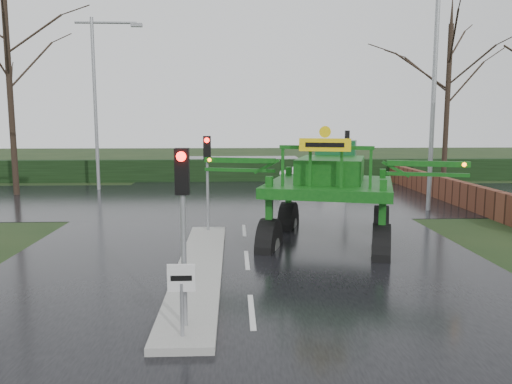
{
  "coord_description": "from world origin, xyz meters",
  "views": [
    {
      "loc": [
        -0.35,
        -10.09,
        3.98
      ],
      "look_at": [
        0.27,
        4.13,
        2.0
      ],
      "focal_mm": 35.0,
      "sensor_mm": 36.0,
      "label": 1
    }
  ],
  "objects_px": {
    "street_light_right": "(428,77)",
    "white_sedan": "(312,188)",
    "traffic_signal_far": "(347,146)",
    "keep_left_sign": "(182,288)",
    "traffic_signal_near": "(183,199)",
    "crop_sprayer": "(271,176)",
    "street_light_left_far": "(100,88)",
    "traffic_signal_mid": "(207,163)"
  },
  "relations": [
    {
      "from": "keep_left_sign",
      "to": "traffic_signal_far",
      "type": "distance_m",
      "value": 22.93
    },
    {
      "from": "street_light_left_far",
      "to": "traffic_signal_far",
      "type": "bearing_deg",
      "value": 0.03
    },
    {
      "from": "traffic_signal_mid",
      "to": "white_sedan",
      "type": "distance_m",
      "value": 14.37
    },
    {
      "from": "street_light_left_far",
      "to": "crop_sprayer",
      "type": "height_order",
      "value": "street_light_left_far"
    },
    {
      "from": "traffic_signal_near",
      "to": "white_sedan",
      "type": "bearing_deg",
      "value": 74.87
    },
    {
      "from": "traffic_signal_far",
      "to": "street_light_left_far",
      "type": "height_order",
      "value": "street_light_left_far"
    },
    {
      "from": "white_sedan",
      "to": "traffic_signal_near",
      "type": "bearing_deg",
      "value": 171.21
    },
    {
      "from": "keep_left_sign",
      "to": "street_light_left_far",
      "type": "distance_m",
      "value": 23.11
    },
    {
      "from": "traffic_signal_near",
      "to": "street_light_right",
      "type": "relative_size",
      "value": 0.35
    },
    {
      "from": "traffic_signal_mid",
      "to": "street_light_right",
      "type": "bearing_deg",
      "value": 25.4
    },
    {
      "from": "keep_left_sign",
      "to": "crop_sprayer",
      "type": "bearing_deg",
      "value": 73.5
    },
    {
      "from": "traffic_signal_mid",
      "to": "crop_sprayer",
      "type": "distance_m",
      "value": 2.83
    },
    {
      "from": "traffic_signal_near",
      "to": "crop_sprayer",
      "type": "bearing_deg",
      "value": 72.35
    },
    {
      "from": "traffic_signal_near",
      "to": "crop_sprayer",
      "type": "height_order",
      "value": "crop_sprayer"
    },
    {
      "from": "keep_left_sign",
      "to": "traffic_signal_mid",
      "type": "xyz_separation_m",
      "value": [
        0.0,
        8.99,
        1.53
      ]
    },
    {
      "from": "traffic_signal_near",
      "to": "street_light_left_far",
      "type": "relative_size",
      "value": 0.35
    },
    {
      "from": "crop_sprayer",
      "to": "white_sedan",
      "type": "relative_size",
      "value": 2.05
    },
    {
      "from": "crop_sprayer",
      "to": "keep_left_sign",
      "type": "bearing_deg",
      "value": -90.11
    },
    {
      "from": "keep_left_sign",
      "to": "crop_sprayer",
      "type": "height_order",
      "value": "crop_sprayer"
    },
    {
      "from": "traffic_signal_mid",
      "to": "traffic_signal_far",
      "type": "relative_size",
      "value": 1.0
    },
    {
      "from": "crop_sprayer",
      "to": "white_sedan",
      "type": "distance_m",
      "value": 15.38
    },
    {
      "from": "crop_sprayer",
      "to": "white_sedan",
      "type": "height_order",
      "value": "crop_sprayer"
    },
    {
      "from": "traffic_signal_near",
      "to": "street_light_right",
      "type": "distance_m",
      "value": 16.46
    },
    {
      "from": "keep_left_sign",
      "to": "street_light_right",
      "type": "bearing_deg",
      "value": 54.88
    },
    {
      "from": "street_light_right",
      "to": "crop_sprayer",
      "type": "height_order",
      "value": "street_light_right"
    },
    {
      "from": "street_light_right",
      "to": "white_sedan",
      "type": "bearing_deg",
      "value": 113.88
    },
    {
      "from": "traffic_signal_far",
      "to": "crop_sprayer",
      "type": "distance_m",
      "value": 15.47
    },
    {
      "from": "white_sedan",
      "to": "street_light_left_far",
      "type": "bearing_deg",
      "value": 98.07
    },
    {
      "from": "street_light_left_far",
      "to": "white_sedan",
      "type": "relative_size",
      "value": 2.45
    },
    {
      "from": "traffic_signal_far",
      "to": "white_sedan",
      "type": "xyz_separation_m",
      "value": [
        -2.02,
        0.38,
        -2.59
      ]
    },
    {
      "from": "keep_left_sign",
      "to": "traffic_signal_near",
      "type": "relative_size",
      "value": 0.38
    },
    {
      "from": "traffic_signal_near",
      "to": "street_light_right",
      "type": "height_order",
      "value": "street_light_right"
    },
    {
      "from": "traffic_signal_near",
      "to": "street_light_left_far",
      "type": "bearing_deg",
      "value": 108.17
    },
    {
      "from": "traffic_signal_near",
      "to": "traffic_signal_far",
      "type": "bearing_deg",
      "value": 69.64
    },
    {
      "from": "street_light_right",
      "to": "crop_sprayer",
      "type": "bearing_deg",
      "value": -139.2
    },
    {
      "from": "traffic_signal_mid",
      "to": "street_light_left_far",
      "type": "distance_m",
      "value": 14.68
    },
    {
      "from": "street_light_left_far",
      "to": "white_sedan",
      "type": "xyz_separation_m",
      "value": [
        12.68,
        0.38,
        -5.99
      ]
    },
    {
      "from": "keep_left_sign",
      "to": "traffic_signal_far",
      "type": "xyz_separation_m",
      "value": [
        7.8,
        21.51,
        1.53
      ]
    },
    {
      "from": "street_light_left_far",
      "to": "crop_sprayer",
      "type": "xyz_separation_m",
      "value": [
        9.01,
        -14.37,
        -3.7
      ]
    },
    {
      "from": "keep_left_sign",
      "to": "traffic_signal_mid",
      "type": "height_order",
      "value": "traffic_signal_mid"
    },
    {
      "from": "crop_sprayer",
      "to": "street_light_right",
      "type": "bearing_deg",
      "value": 57.2
    },
    {
      "from": "keep_left_sign",
      "to": "white_sedan",
      "type": "height_order",
      "value": "keep_left_sign"
    }
  ]
}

